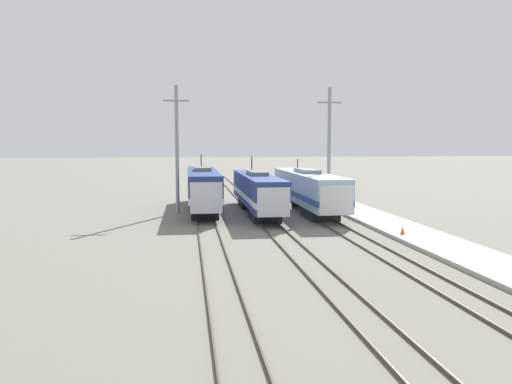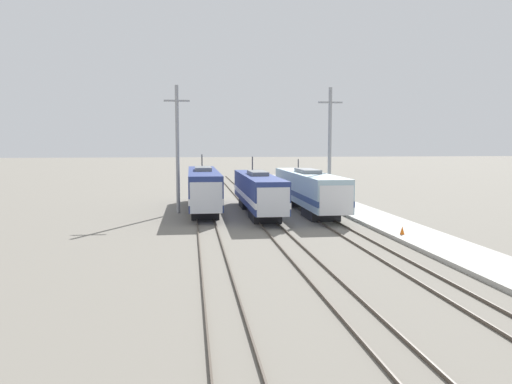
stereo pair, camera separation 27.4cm
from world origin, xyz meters
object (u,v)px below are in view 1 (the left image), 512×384
Objects in this scene: locomotive_far_left at (203,189)px; catenary_tower_right at (329,148)px; traffic_cone at (403,230)px; catenary_tower_left at (177,148)px; locomotive_center at (258,192)px; locomotive_far_right at (308,190)px.

locomotive_far_left is 12.82m from catenary_tower_right.
traffic_cone is at bearing -49.82° from locomotive_far_left.
locomotive_far_left is 4.69m from catenary_tower_left.
locomotive_center is 8.43m from catenary_tower_right.
locomotive_far_left is at bearing 170.61° from locomotive_far_right.
locomotive_center is 0.92× the size of locomotive_far_right.
locomotive_far_left is 1.52× the size of catenary_tower_right.
locomotive_far_left is 20.54m from traffic_cone.
catenary_tower_right is at bearing -4.51° from locomotive_far_left.
locomotive_far_left reaches higher than traffic_cone.
traffic_cone is (13.21, -15.65, -1.64)m from locomotive_far_left.
catenary_tower_left is 22.13m from traffic_cone.
catenary_tower_left reaches higher than traffic_cone.
catenary_tower_right is 15.74m from traffic_cone.
locomotive_far_left is 10.10m from locomotive_far_right.
locomotive_center is (4.98, -2.67, -0.14)m from locomotive_far_left.
locomotive_far_left is at bearing 175.49° from catenary_tower_right.
catenary_tower_right reaches higher than locomotive_center.
locomotive_far_left reaches higher than locomotive_far_right.
catenary_tower_left and catenary_tower_right have the same top height.
catenary_tower_right is (2.20, 0.69, 4.02)m from locomotive_far_right.
locomotive_far_left is 0.93× the size of locomotive_far_right.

